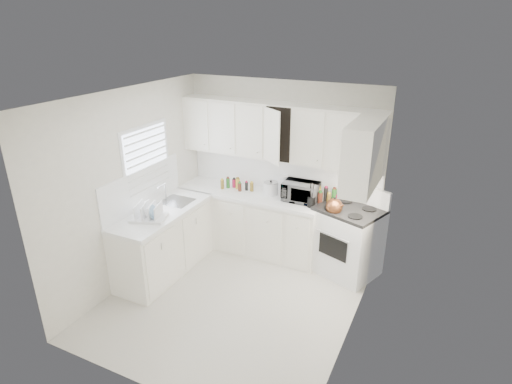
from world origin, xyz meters
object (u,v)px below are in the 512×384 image
Objects in this scene: stove at (348,232)px; dish_rack at (148,210)px; tea_kettle at (334,205)px; rice_cooker at (271,187)px; microwave at (301,190)px; utensil_crock at (312,195)px.

stove is 2.73m from dish_rack.
stove reaches higher than dish_rack.
tea_kettle is 1.07m from rice_cooker.
tea_kettle is at bearing -27.75° from rice_cooker.
dish_rack reaches higher than rice_cooker.
microwave is at bearing -164.76° from stove.
tea_kettle is 1.29× the size of rice_cooker.
rice_cooker is 1.83m from dish_rack.
tea_kettle reaches higher than dish_rack.
utensil_crock is at bearing -150.97° from stove.
rice_cooker is at bearing -176.72° from tea_kettle.
microwave is at bearing 175.76° from tea_kettle.
rice_cooker is 0.49× the size of dish_rack.
utensil_crock reaches higher than tea_kettle.
stove is 2.53× the size of microwave.
tea_kettle reaches higher than rice_cooker.
rice_cooker is at bearing -164.78° from stove.
rice_cooker is 0.60× the size of utensil_crock.
dish_rack is at bearing -144.47° from utensil_crock.
dish_rack is (-1.58, -1.43, -0.05)m from microwave.
dish_rack is (-1.10, -1.46, 0.01)m from rice_cooker.
dish_rack is at bearing -139.22° from microwave.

